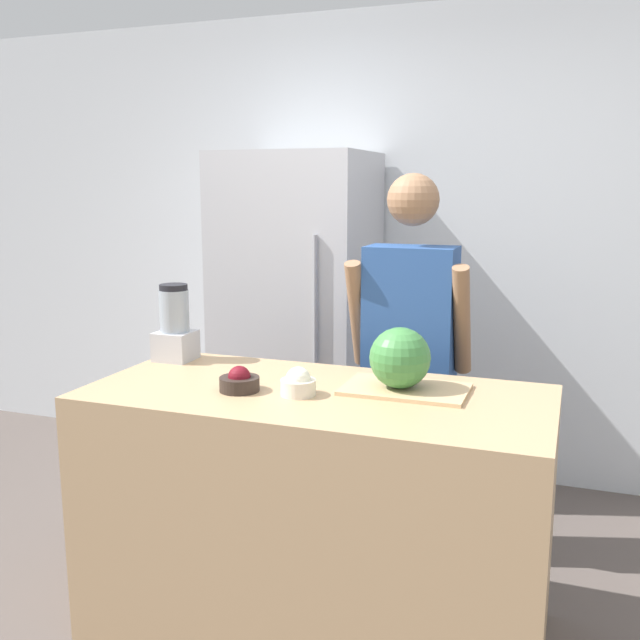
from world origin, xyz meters
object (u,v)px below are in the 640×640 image
Objects in this scene: bowl_cherries at (239,382)px; blender at (175,326)px; refrigerator at (298,320)px; watermelon at (400,358)px; person at (409,364)px; bowl_cream at (298,384)px.

blender reaches higher than bowl_cherries.
refrigerator is 1.51m from watermelon.
watermelon is 1.51× the size of bowl_cherries.
blender is at bearing 144.47° from bowl_cherries.
blender is at bearing 171.97° from watermelon.
refrigerator reaches higher than person.
refrigerator is at bearing 103.54° from bowl_cherries.
watermelon is at bearing -54.44° from refrigerator.
person is 13.73× the size of bowl_cream.
blender is at bearing -96.12° from refrigerator.
person reaches higher than bowl_cream.
person is at bearing 26.75° from blender.
refrigerator is at bearing 140.78° from person.
refrigerator is at bearing 83.88° from blender.
bowl_cream is 0.39× the size of blender.
person is at bearing -39.22° from refrigerator.
watermelon is 1.75× the size of bowl_cream.
bowl_cherries is (0.34, -1.41, 0.05)m from refrigerator.
refrigerator is 12.73× the size of bowl_cherries.
refrigerator is 1.07× the size of person.
blender is at bearing -153.25° from person.
bowl_cherries is at bearing -119.43° from person.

